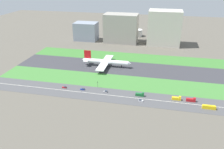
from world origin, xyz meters
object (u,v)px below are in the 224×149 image
(car_1, at_px, (106,92))
(terminal_building, at_px, (86,31))
(car_0, at_px, (141,100))
(truck_2, at_px, (177,98))
(bus_0, at_px, (209,107))
(fuel_tank_west, at_px, (137,33))
(hangar_building, at_px, (121,28))
(traffic_light, at_px, (98,84))
(car_3, at_px, (83,89))
(car_2, at_px, (65,87))
(office_tower, at_px, (164,28))
(truck_0, at_px, (191,100))
(truck_1, at_px, (140,95))
(airliner, at_px, (105,62))

(car_1, distance_m, terminal_building, 199.37)
(car_0, bearing_deg, truck_2, -163.16)
(car_1, height_order, terminal_building, terminal_building)
(bus_0, relative_size, fuel_tank_west, 0.64)
(hangar_building, bearing_deg, traffic_light, -87.57)
(terminal_building, bearing_deg, truck_2, -50.55)
(truck_2, bearing_deg, car_3, 180.00)
(car_3, height_order, terminal_building, terminal_building)
(car_2, distance_m, traffic_light, 35.05)
(bus_0, relative_size, hangar_building, 0.21)
(car_0, xyz_separation_m, car_3, (-60.96, 10.00, 0.00))
(car_2, relative_size, hangar_building, 0.08)
(car_2, xyz_separation_m, hangar_building, (26.58, 182.00, 22.97))
(car_3, distance_m, office_tower, 199.78)
(truck_0, relative_size, truck_2, 1.00)
(hangar_building, xyz_separation_m, fuel_tank_west, (23.27, 45.00, -17.56))
(bus_0, xyz_separation_m, truck_1, (-62.44, 10.00, -0.15))
(car_2, xyz_separation_m, terminal_building, (-35.66, 182.00, 14.54))
(bus_0, distance_m, fuel_tank_west, 254.23)
(airliner, xyz_separation_m, car_2, (-27.25, -68.00, -5.31))
(bus_0, bearing_deg, car_3, -4.70)
(terminal_building, bearing_deg, car_1, -66.25)
(terminal_building, relative_size, fuel_tank_west, 2.18)
(car_1, bearing_deg, car_3, 180.00)
(car_2, bearing_deg, truck_2, -0.00)
(office_tower, bearing_deg, truck_0, -80.82)
(truck_0, relative_size, traffic_light, 1.17)
(office_tower, xyz_separation_m, fuel_tank_west, (-48.11, 45.00, -21.64))
(truck_0, bearing_deg, airliner, 145.81)
(car_1, height_order, traffic_light, traffic_light)
(truck_2, relative_size, office_tower, 0.15)
(car_3, bearing_deg, truck_1, -0.00)
(hangar_building, bearing_deg, office_tower, 0.00)
(airliner, distance_m, fuel_tank_west, 160.60)
(truck_2, xyz_separation_m, fuel_tank_west, (-64.28, 227.00, 4.66))
(airliner, height_order, car_3, airliner)
(traffic_light, relative_size, terminal_building, 0.18)
(truck_2, xyz_separation_m, office_tower, (-16.17, 182.00, 26.30))
(car_0, xyz_separation_m, office_tower, (16.88, 192.00, 27.04))
(car_3, bearing_deg, hangar_building, 87.97)
(hangar_building, bearing_deg, car_1, -84.39)
(truck_2, height_order, hangar_building, hangar_building)
(fuel_tank_west, bearing_deg, office_tower, -43.09)
(car_1, relative_size, traffic_light, 0.61)
(traffic_light, bearing_deg, office_tower, 69.81)
(bus_0, xyz_separation_m, car_2, (-141.73, 10.00, -0.90))
(truck_1, xyz_separation_m, terminal_building, (-114.94, 182.00, 13.80))
(car_1, distance_m, traffic_light, 13.61)
(airliner, distance_m, bus_0, 138.60)
(hangar_building, bearing_deg, airliner, -89.66)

